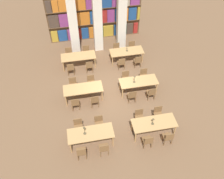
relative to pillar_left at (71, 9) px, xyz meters
name	(u,v)px	position (x,y,z in m)	size (l,w,h in m)	color
ground_plane	(111,95)	(1.53, -4.45, -3.00)	(40.00, 40.00, 0.00)	brown
bookshelf_bank	(94,1)	(1.52, 1.37, -0.27)	(6.35, 0.35, 5.50)	brown
pillar_left	(71,9)	(0.00, 0.00, 0.00)	(0.55, 0.55, 6.00)	silver
pillar_center	(97,7)	(1.53, 0.00, 0.00)	(0.55, 0.55, 6.00)	silver
pillar_right	(122,5)	(3.06, 0.00, 0.00)	(0.55, 0.55, 6.00)	silver
reading_table_0	(91,134)	(0.04, -7.32, -2.31)	(2.09, 0.85, 0.77)	tan
chair_0	(81,152)	(-0.47, -8.03, -2.52)	(0.42, 0.40, 0.88)	brown
chair_1	(78,126)	(-0.47, -6.62, -2.52)	(0.42, 0.40, 0.88)	brown
chair_2	(104,148)	(0.52, -8.03, -2.52)	(0.42, 0.40, 0.88)	brown
chair_3	(99,123)	(0.52, -6.62, -2.52)	(0.42, 0.40, 0.88)	brown
desk_lamp_0	(84,129)	(-0.21, -7.30, -1.89)	(0.14, 0.14, 0.50)	brown
reading_table_1	(154,124)	(3.04, -7.32, -2.31)	(2.09, 0.85, 0.77)	tan
chair_4	(148,141)	(2.54, -8.02, -2.52)	(0.42, 0.40, 0.88)	brown
chair_5	(139,116)	(2.54, -6.61, -2.52)	(0.42, 0.40, 0.88)	brown
chair_6	(168,137)	(3.51, -8.02, -2.52)	(0.42, 0.40, 0.88)	brown
chair_7	(158,114)	(3.51, -6.61, -2.52)	(0.42, 0.40, 0.88)	brown
desk_lamp_1	(153,120)	(2.94, -7.37, -1.95)	(0.14, 0.14, 0.41)	brown
reading_table_2	(83,89)	(0.02, -4.42, -2.31)	(2.09, 0.85, 0.77)	tan
chair_8	(75,103)	(-0.48, -5.13, -2.52)	(0.42, 0.40, 0.88)	brown
chair_9	(73,84)	(-0.48, -3.71, -2.52)	(0.42, 0.40, 0.88)	brown
chair_10	(95,100)	(0.53, -5.13, -2.52)	(0.42, 0.40, 0.88)	brown
chair_11	(91,82)	(0.53, -3.71, -2.52)	(0.42, 0.40, 0.88)	brown
reading_table_3	(138,82)	(3.06, -4.45, -2.31)	(2.09, 0.85, 0.77)	tan
chair_12	(132,95)	(2.53, -5.16, -2.52)	(0.42, 0.40, 0.88)	brown
chair_13	(126,78)	(2.53, -3.75, -2.52)	(0.42, 0.40, 0.88)	brown
chair_14	(151,93)	(3.60, -5.16, -2.52)	(0.42, 0.40, 0.88)	brown
chair_15	(144,75)	(3.60, -3.75, -2.52)	(0.42, 0.40, 0.88)	brown
desk_lamp_2	(135,78)	(2.81, -4.48, -1.92)	(0.14, 0.14, 0.46)	brown
reading_table_4	(78,57)	(0.04, -1.61, -2.31)	(2.09, 0.85, 0.77)	tan
chair_16	(71,68)	(-0.51, -2.32, -2.52)	(0.42, 0.40, 0.88)	brown
chair_17	(69,54)	(-0.51, -0.90, -2.52)	(0.42, 0.40, 0.88)	brown
chair_18	(89,66)	(0.61, -2.32, -2.52)	(0.42, 0.40, 0.88)	brown
chair_19	(86,52)	(0.61, -0.90, -2.52)	(0.42, 0.40, 0.88)	brown
reading_table_5	(127,52)	(3.05, -1.69, -2.31)	(2.09, 0.85, 0.77)	tan
chair_20	(121,63)	(2.57, -2.40, -2.52)	(0.42, 0.40, 0.88)	brown
chair_21	(117,49)	(2.57, -0.99, -2.52)	(0.42, 0.40, 0.88)	brown
chair_22	(138,61)	(3.59, -2.40, -2.52)	(0.42, 0.40, 0.88)	brown
chair_23	(132,47)	(3.59, -0.99, -2.52)	(0.42, 0.40, 0.88)	brown
desk_lamp_3	(127,47)	(3.08, -1.67, -1.93)	(0.14, 0.14, 0.44)	brown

